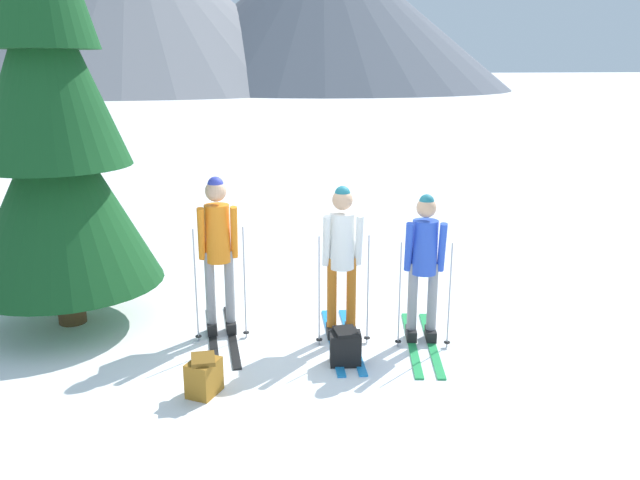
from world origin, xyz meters
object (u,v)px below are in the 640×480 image
(skier_in_blue, at_px, (424,263))
(backpack_on_snow_beside, at_px, (204,376))
(skier_in_white, at_px, (342,254))
(pine_tree_near, at_px, (51,116))
(skier_in_orange, at_px, (218,246))
(backpack_on_snow_front, at_px, (345,347))

(skier_in_blue, relative_size, backpack_on_snow_beside, 4.39)
(skier_in_blue, bearing_deg, skier_in_white, 161.61)
(pine_tree_near, bearing_deg, skier_in_blue, -19.05)
(skier_in_blue, bearing_deg, pine_tree_near, 160.95)
(skier_in_orange, distance_m, skier_in_white, 1.40)
(skier_in_blue, distance_m, backpack_on_snow_front, 1.28)
(pine_tree_near, xyz_separation_m, backpack_on_snow_beside, (1.51, -2.12, -2.28))
(skier_in_white, height_order, skier_in_blue, skier_in_white)
(skier_in_white, relative_size, backpack_on_snow_beside, 4.55)
(skier_in_blue, height_order, pine_tree_near, pine_tree_near)
(skier_in_white, distance_m, backpack_on_snow_front, 1.06)
(skier_in_orange, distance_m, pine_tree_near, 2.36)
(skier_in_orange, relative_size, backpack_on_snow_front, 4.86)
(pine_tree_near, bearing_deg, backpack_on_snow_beside, -54.40)
(backpack_on_snow_front, bearing_deg, skier_in_orange, 138.82)
(backpack_on_snow_front, height_order, backpack_on_snow_beside, same)
(skier_in_orange, distance_m, backpack_on_snow_front, 1.84)
(pine_tree_near, bearing_deg, skier_in_white, -19.23)
(skier_in_orange, bearing_deg, pine_tree_near, 158.66)
(pine_tree_near, bearing_deg, backpack_on_snow_front, -30.52)
(skier_in_white, xyz_separation_m, backpack_on_snow_front, (-0.12, -0.68, -0.81))
(skier_in_white, relative_size, skier_in_blue, 1.04)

